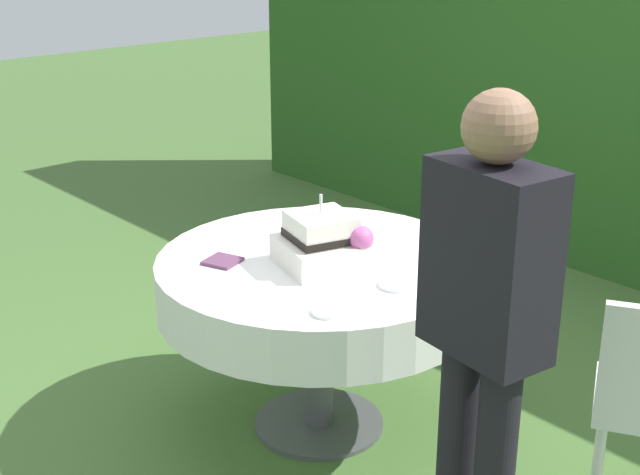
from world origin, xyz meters
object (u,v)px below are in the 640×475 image
serving_plate_near (397,285)px  standing_person (485,325)px  serving_plate_far (328,312)px  cake_table (319,284)px  napkin_stack (223,261)px  wedding_cake (323,243)px

serving_plate_near → standing_person: (0.63, -0.32, 0.17)m
serving_plate_near → standing_person: bearing=-26.9°
serving_plate_far → cake_table: bearing=141.5°
napkin_stack → wedding_cake: bearing=43.8°
serving_plate_near → serving_plate_far: size_ratio=1.19×
cake_table → serving_plate_far: serving_plate_far is taller
wedding_cake → serving_plate_near: wedding_cake is taller
standing_person → serving_plate_near: bearing=153.1°
cake_table → wedding_cake: 0.22m
cake_table → serving_plate_near: (0.39, 0.03, 0.12)m
serving_plate_far → wedding_cake: bearing=140.1°
wedding_cake → standing_person: bearing=-14.9°
wedding_cake → standing_person: size_ratio=0.23×
serving_plate_far → napkin_stack: bearing=179.5°
cake_table → napkin_stack: napkin_stack is taller
cake_table → serving_plate_near: serving_plate_near is taller
serving_plate_near → standing_person: size_ratio=0.09×
serving_plate_far → napkin_stack: napkin_stack is taller
serving_plate_near → standing_person: 0.73m
napkin_stack → cake_table: bearing=54.9°
serving_plate_far → napkin_stack: 0.61m
wedding_cake → napkin_stack: (-0.28, -0.27, -0.09)m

